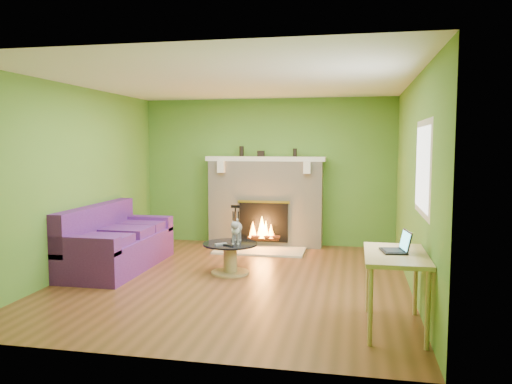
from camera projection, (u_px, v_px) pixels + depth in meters
floor at (234, 280)px, 6.62m from camera, size 5.00×5.00×0.00m
ceiling at (233, 81)px, 6.37m from camera, size 5.00×5.00×0.00m
wall_back at (267, 172)px, 8.94m from camera, size 5.00×0.00×5.00m
wall_front at (160, 205)px, 4.06m from camera, size 5.00×0.00×5.00m
wall_left at (77, 180)px, 6.94m from camera, size 0.00×5.00×5.00m
wall_right at (414, 185)px, 6.06m from camera, size 0.00×5.00×5.00m
window_frame at (423, 168)px, 5.16m from camera, size 0.00×1.20×1.20m
window_pane at (422, 168)px, 5.16m from camera, size 0.00×1.06×1.06m
fireplace at (265, 202)px, 8.81m from camera, size 2.10×0.46×1.58m
hearth at (260, 250)px, 8.38m from camera, size 1.50×0.75×0.03m
mantel at (265, 159)px, 8.72m from camera, size 2.10×0.28×0.08m
sofa at (115, 244)px, 7.24m from camera, size 0.92×2.03×0.91m
coffee_table at (230, 256)px, 6.93m from camera, size 0.76×0.76×0.43m
desk at (396, 263)px, 4.80m from camera, size 0.59×1.02×0.75m
cat at (237, 231)px, 6.93m from camera, size 0.27×0.57×0.34m
remote_silver at (221, 244)px, 6.81m from camera, size 0.16×0.15×0.02m
remote_black at (228, 245)px, 6.73m from camera, size 0.16×0.12×0.02m
laptop at (394, 241)px, 4.84m from camera, size 0.30×0.33×0.22m
fire_tools at (236, 226)px, 8.58m from camera, size 0.19×0.19×0.73m
mantel_vase_left at (242, 151)px, 8.82m from camera, size 0.08×0.08×0.18m
mantel_vase_right at (295, 153)px, 8.63m from camera, size 0.07×0.07×0.14m
mantel_box at (261, 154)px, 8.75m from camera, size 0.12×0.08×0.10m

